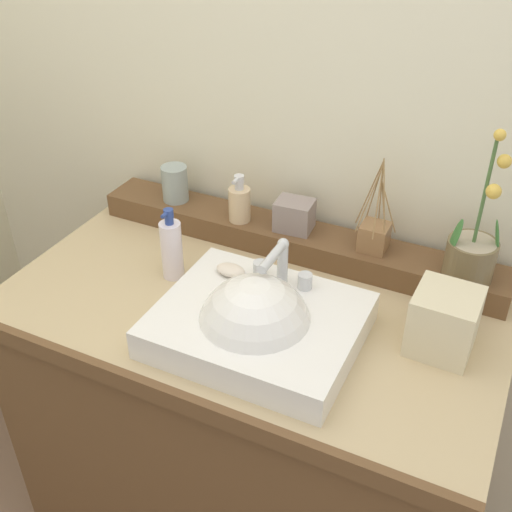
# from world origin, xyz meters

# --- Properties ---
(wall_back) EXTENTS (3.09, 0.20, 2.78)m
(wall_back) POSITION_xyz_m (0.00, 0.43, 1.39)
(wall_back) COLOR beige
(wall_back) RESTS_ON ground
(vanity_cabinet) EXTENTS (1.16, 0.66, 0.87)m
(vanity_cabinet) POSITION_xyz_m (0.00, -0.00, 0.43)
(vanity_cabinet) COLOR brown
(vanity_cabinet) RESTS_ON ground
(back_ledge) EXTENTS (1.09, 0.13, 0.06)m
(back_ledge) POSITION_xyz_m (0.00, 0.25, 0.90)
(back_ledge) COLOR brown
(back_ledge) RESTS_ON vanity_cabinet
(sink_basin) EXTENTS (0.43, 0.35, 0.27)m
(sink_basin) POSITION_xyz_m (0.07, -0.12, 0.90)
(sink_basin) COLOR white
(sink_basin) RESTS_ON vanity_cabinet
(soap_bar) EXTENTS (0.07, 0.04, 0.02)m
(soap_bar) POSITION_xyz_m (-0.05, -0.01, 0.95)
(soap_bar) COLOR beige
(soap_bar) RESTS_ON sink_basin
(potted_plant) EXTENTS (0.12, 0.11, 0.36)m
(potted_plant) POSITION_xyz_m (0.44, 0.22, 1.00)
(potted_plant) COLOR brown
(potted_plant) RESTS_ON back_ledge
(soap_dispenser) EXTENTS (0.06, 0.06, 0.13)m
(soap_dispenser) POSITION_xyz_m (-0.15, 0.23, 0.98)
(soap_dispenser) COLOR beige
(soap_dispenser) RESTS_ON back_ledge
(tumbler_cup) EXTENTS (0.07, 0.07, 0.10)m
(tumbler_cup) POSITION_xyz_m (-0.36, 0.25, 0.98)
(tumbler_cup) COLOR #95A29E
(tumbler_cup) RESTS_ON back_ledge
(reed_diffuser) EXTENTS (0.10, 0.09, 0.24)m
(reed_diffuser) POSITION_xyz_m (0.21, 0.25, 0.97)
(reed_diffuser) COLOR #936943
(reed_diffuser) RESTS_ON back_ledge
(trinket_box) EXTENTS (0.10, 0.08, 0.08)m
(trinket_box) POSITION_xyz_m (0.00, 0.25, 0.97)
(trinket_box) COLOR gray
(trinket_box) RESTS_ON back_ledge
(lotion_bottle) EXTENTS (0.05, 0.06, 0.19)m
(lotion_bottle) POSITION_xyz_m (-0.22, 0.01, 0.95)
(lotion_bottle) COLOR white
(lotion_bottle) RESTS_ON vanity_cabinet
(tissue_box) EXTENTS (0.13, 0.13, 0.14)m
(tissue_box) POSITION_xyz_m (0.43, 0.03, 0.94)
(tissue_box) COLOR beige
(tissue_box) RESTS_ON vanity_cabinet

